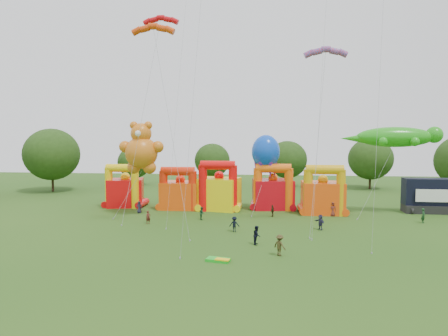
# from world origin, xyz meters

# --- Properties ---
(ground) EXTENTS (160.00, 160.00, 0.00)m
(ground) POSITION_xyz_m (0.00, 0.00, 0.00)
(ground) COLOR #244C15
(ground) RESTS_ON ground
(tree_ring) EXTENTS (122.66, 124.76, 12.07)m
(tree_ring) POSITION_xyz_m (-1.17, 0.61, 6.26)
(tree_ring) COLOR #352314
(tree_ring) RESTS_ON ground
(bouncy_castle_0) EXTENTS (5.91, 5.15, 6.53)m
(bouncy_castle_0) POSITION_xyz_m (-17.58, 28.48, 2.48)
(bouncy_castle_0) COLOR red
(bouncy_castle_0) RESTS_ON ground
(bouncy_castle_1) EXTENTS (5.46, 4.39, 6.27)m
(bouncy_castle_1) POSITION_xyz_m (-8.94, 27.60, 2.37)
(bouncy_castle_1) COLOR #F84D0D
(bouncy_castle_1) RESTS_ON ground
(bouncy_castle_2) EXTENTS (6.33, 5.52, 7.18)m
(bouncy_castle_2) POSITION_xyz_m (-3.19, 27.36, 2.72)
(bouncy_castle_2) COLOR yellow
(bouncy_castle_2) RESTS_ON ground
(bouncy_castle_3) EXTENTS (6.19, 5.24, 6.71)m
(bouncy_castle_3) POSITION_xyz_m (4.58, 29.00, 2.54)
(bouncy_castle_3) COLOR red
(bouncy_castle_3) RESTS_ON ground
(bouncy_castle_4) EXTENTS (5.63, 4.56, 6.81)m
(bouncy_castle_4) POSITION_xyz_m (11.32, 26.09, 2.58)
(bouncy_castle_4) COLOR #F44A0D
(bouncy_castle_4) RESTS_ON ground
(stage_trailer) EXTENTS (7.39, 3.02, 4.82)m
(stage_trailer) POSITION_xyz_m (26.38, 28.39, 2.31)
(stage_trailer) COLOR black
(stage_trailer) RESTS_ON ground
(teddy_bear_kite) EXTENTS (6.08, 5.06, 12.67)m
(teddy_bear_kite) POSITION_xyz_m (-13.42, 21.83, 6.90)
(teddy_bear_kite) COLOR orange
(teddy_bear_kite) RESTS_ON ground
(gecko_kite) EXTENTS (13.40, 7.06, 12.01)m
(gecko_kite) POSITION_xyz_m (18.87, 25.38, 6.44)
(gecko_kite) COLOR #239E16
(gecko_kite) RESTS_ON ground
(octopus_kite) EXTENTS (4.04, 7.92, 10.89)m
(octopus_kite) POSITION_xyz_m (3.11, 27.39, 5.81)
(octopus_kite) COLOR blue
(octopus_kite) RESTS_ON ground
(parafoil_kites) EXTENTS (25.92, 13.76, 27.11)m
(parafoil_kites) POSITION_xyz_m (-6.23, 16.09, 12.07)
(parafoil_kites) COLOR red
(parafoil_kites) RESTS_ON ground
(diamond_kites) EXTENTS (23.50, 17.23, 36.57)m
(diamond_kites) POSITION_xyz_m (2.55, 12.48, 15.94)
(diamond_kites) COLOR red
(diamond_kites) RESTS_ON ground
(folded_kite_bundle) EXTENTS (2.17, 1.43, 0.31)m
(folded_kite_bundle) POSITION_xyz_m (-0.38, 3.78, 0.14)
(folded_kite_bundle) COLOR green
(folded_kite_bundle) RESTS_ON ground
(spectator_0) EXTENTS (0.90, 0.68, 1.66)m
(spectator_0) POSITION_xyz_m (-13.84, 23.75, 0.83)
(spectator_0) COLOR #272741
(spectator_0) RESTS_ON ground
(spectator_1) EXTENTS (0.69, 0.66, 1.59)m
(spectator_1) POSITION_xyz_m (-10.62, 17.29, 0.80)
(spectator_1) COLOR #531D17
(spectator_1) RESTS_ON ground
(spectator_2) EXTENTS (0.81, 0.93, 1.64)m
(spectator_2) POSITION_xyz_m (-4.53, 20.44, 0.82)
(spectator_2) COLOR #1B4425
(spectator_2) RESTS_ON ground
(spectator_3) EXTENTS (1.12, 0.66, 1.72)m
(spectator_3) POSITION_xyz_m (0.10, 14.38, 0.86)
(spectator_3) COLOR black
(spectator_3) RESTS_ON ground
(spectator_4) EXTENTS (0.69, 0.99, 1.55)m
(spectator_4) POSITION_xyz_m (4.44, 23.23, 0.78)
(spectator_4) COLOR #393016
(spectator_4) RESTS_ON ground
(spectator_5) EXTENTS (1.25, 1.65, 1.74)m
(spectator_5) POSITION_xyz_m (9.74, 16.41, 0.87)
(spectator_5) COLOR #2C2B48
(spectator_5) RESTS_ON ground
(spectator_6) EXTENTS (1.08, 0.87, 1.93)m
(spectator_6) POSITION_xyz_m (12.39, 24.33, 0.97)
(spectator_6) COLOR maroon
(spectator_6) RESTS_ON ground
(spectator_7) EXTENTS (0.73, 0.80, 1.82)m
(spectator_7) POSITION_xyz_m (22.77, 21.32, 0.91)
(spectator_7) COLOR #173A1B
(spectator_7) RESTS_ON ground
(spectator_8) EXTENTS (0.79, 0.97, 1.86)m
(spectator_8) POSITION_xyz_m (2.72, 9.44, 0.93)
(spectator_8) COLOR black
(spectator_8) RESTS_ON ground
(spectator_9) EXTENTS (1.39, 1.35, 1.91)m
(spectator_9) POSITION_xyz_m (4.83, 5.95, 0.96)
(spectator_9) COLOR #3C3418
(spectator_9) RESTS_ON ground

